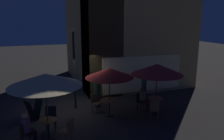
{
  "coord_description": "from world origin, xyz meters",
  "views": [
    {
      "loc": [
        -2.12,
        -10.64,
        4.4
      ],
      "look_at": [
        1.62,
        -0.19,
        1.91
      ],
      "focal_mm": 36.96,
      "sensor_mm": 36.0,
      "label": 1
    }
  ],
  "objects_px": {
    "cafe_chair_4": "(51,116)",
    "patron_standing_2": "(144,84)",
    "menu_sandwich_board": "(34,109)",
    "cafe_chair_2": "(23,132)",
    "cafe_table_2": "(109,104)",
    "street_lamp_near_corner": "(74,54)",
    "patron_standing_3": "(97,91)",
    "cafe_chair_1": "(155,109)",
    "patio_umbrella_0": "(157,69)",
    "patio_umbrella_1": "(45,80)",
    "cafe_table_0": "(156,103)",
    "cafe_table_1": "(48,126)",
    "patron_seated_0": "(143,97)",
    "patio_umbrella_2": "(109,73)",
    "patron_seated_1": "(27,127)",
    "cafe_chair_0": "(140,99)",
    "cafe_chair_5": "(95,101)",
    "cafe_chair_3": "(68,129)"
  },
  "relations": [
    {
      "from": "cafe_chair_1",
      "to": "patron_standing_2",
      "type": "relative_size",
      "value": 0.53
    },
    {
      "from": "cafe_table_0",
      "to": "cafe_table_1",
      "type": "relative_size",
      "value": 0.98
    },
    {
      "from": "patio_umbrella_0",
      "to": "patron_standing_2",
      "type": "bearing_deg",
      "value": 79.12
    },
    {
      "from": "cafe_chair_2",
      "to": "patron_seated_0",
      "type": "height_order",
      "value": "patron_seated_0"
    },
    {
      "from": "cafe_table_2",
      "to": "cafe_chair_2",
      "type": "bearing_deg",
      "value": -157.85
    },
    {
      "from": "menu_sandwich_board",
      "to": "patron_seated_1",
      "type": "bearing_deg",
      "value": -125.29
    },
    {
      "from": "patio_umbrella_1",
      "to": "cafe_chair_3",
      "type": "bearing_deg",
      "value": -41.69
    },
    {
      "from": "street_lamp_near_corner",
      "to": "patio_umbrella_1",
      "type": "xyz_separation_m",
      "value": [
        -1.53,
        -2.75,
        -0.43
      ]
    },
    {
      "from": "cafe_chair_3",
      "to": "cafe_chair_4",
      "type": "height_order",
      "value": "cafe_chair_3"
    },
    {
      "from": "street_lamp_near_corner",
      "to": "patron_seated_0",
      "type": "bearing_deg",
      "value": -24.67
    },
    {
      "from": "patio_umbrella_2",
      "to": "patron_standing_3",
      "type": "bearing_deg",
      "value": 99.85
    },
    {
      "from": "street_lamp_near_corner",
      "to": "cafe_table_1",
      "type": "height_order",
      "value": "street_lamp_near_corner"
    },
    {
      "from": "menu_sandwich_board",
      "to": "cafe_table_2",
      "type": "distance_m",
      "value": 3.37
    },
    {
      "from": "patio_umbrella_1",
      "to": "cafe_chair_1",
      "type": "height_order",
      "value": "patio_umbrella_1"
    },
    {
      "from": "patio_umbrella_2",
      "to": "patron_seated_1",
      "type": "relative_size",
      "value": 1.83
    },
    {
      "from": "cafe_table_0",
      "to": "patio_umbrella_2",
      "type": "bearing_deg",
      "value": 167.52
    },
    {
      "from": "patio_umbrella_0",
      "to": "patron_seated_0",
      "type": "height_order",
      "value": "patio_umbrella_0"
    },
    {
      "from": "street_lamp_near_corner",
      "to": "patron_standing_3",
      "type": "xyz_separation_m",
      "value": [
        1.07,
        -0.2,
        -1.89
      ]
    },
    {
      "from": "patio_umbrella_2",
      "to": "cafe_chair_5",
      "type": "height_order",
      "value": "patio_umbrella_2"
    },
    {
      "from": "cafe_table_2",
      "to": "cafe_chair_4",
      "type": "relative_size",
      "value": 0.8
    },
    {
      "from": "cafe_chair_0",
      "to": "patron_standing_2",
      "type": "distance_m",
      "value": 1.54
    },
    {
      "from": "street_lamp_near_corner",
      "to": "cafe_chair_5",
      "type": "relative_size",
      "value": 4.71
    },
    {
      "from": "patio_umbrella_1",
      "to": "patron_seated_1",
      "type": "height_order",
      "value": "patio_umbrella_1"
    },
    {
      "from": "cafe_chair_0",
      "to": "patron_standing_2",
      "type": "relative_size",
      "value": 0.5
    },
    {
      "from": "patio_umbrella_1",
      "to": "cafe_table_1",
      "type": "bearing_deg",
      "value": -116.57
    },
    {
      "from": "cafe_chair_5",
      "to": "street_lamp_near_corner",
      "type": "bearing_deg",
      "value": -167.16
    },
    {
      "from": "cafe_chair_4",
      "to": "patron_standing_2",
      "type": "height_order",
      "value": "patron_standing_2"
    },
    {
      "from": "street_lamp_near_corner",
      "to": "cafe_chair_1",
      "type": "bearing_deg",
      "value": -40.92
    },
    {
      "from": "street_lamp_near_corner",
      "to": "patron_standing_2",
      "type": "height_order",
      "value": "street_lamp_near_corner"
    },
    {
      "from": "cafe_table_1",
      "to": "cafe_chair_0",
      "type": "xyz_separation_m",
      "value": [
        4.49,
        1.47,
        -0.03
      ]
    },
    {
      "from": "cafe_chair_1",
      "to": "cafe_chair_5",
      "type": "relative_size",
      "value": 1.07
    },
    {
      "from": "cafe_chair_0",
      "to": "cafe_chair_4",
      "type": "height_order",
      "value": "cafe_chair_4"
    },
    {
      "from": "street_lamp_near_corner",
      "to": "cafe_table_2",
      "type": "xyz_separation_m",
      "value": [
        1.29,
        -1.46,
        -2.14
      ]
    },
    {
      "from": "menu_sandwich_board",
      "to": "cafe_table_0",
      "type": "distance_m",
      "value": 5.56
    },
    {
      "from": "patio_umbrella_1",
      "to": "patio_umbrella_2",
      "type": "bearing_deg",
      "value": 24.44
    },
    {
      "from": "menu_sandwich_board",
      "to": "cafe_chair_2",
      "type": "height_order",
      "value": "menu_sandwich_board"
    },
    {
      "from": "cafe_chair_3",
      "to": "patron_standing_2",
      "type": "height_order",
      "value": "patron_standing_2"
    },
    {
      "from": "menu_sandwich_board",
      "to": "patron_seated_0",
      "type": "height_order",
      "value": "patron_seated_0"
    },
    {
      "from": "cafe_chair_1",
      "to": "cafe_chair_5",
      "type": "height_order",
      "value": "cafe_chair_1"
    },
    {
      "from": "cafe_table_2",
      "to": "cafe_chair_4",
      "type": "bearing_deg",
      "value": -169.76
    },
    {
      "from": "cafe_table_0",
      "to": "patron_seated_0",
      "type": "relative_size",
      "value": 0.65
    },
    {
      "from": "cafe_table_1",
      "to": "cafe_chair_2",
      "type": "height_order",
      "value": "cafe_chair_2"
    },
    {
      "from": "cafe_chair_2",
      "to": "patio_umbrella_2",
      "type": "bearing_deg",
      "value": 8.18
    },
    {
      "from": "cafe_table_1",
      "to": "menu_sandwich_board",
      "type": "bearing_deg",
      "value": 102.16
    },
    {
      "from": "cafe_table_1",
      "to": "patron_seated_0",
      "type": "xyz_separation_m",
      "value": [
        4.58,
        1.35,
        0.11
      ]
    },
    {
      "from": "cafe_table_0",
      "to": "patio_umbrella_1",
      "type": "xyz_separation_m",
      "value": [
        -4.96,
        -0.81,
        1.76
      ]
    },
    {
      "from": "street_lamp_near_corner",
      "to": "patio_umbrella_2",
      "type": "relative_size",
      "value": 1.8
    },
    {
      "from": "patron_seated_1",
      "to": "cafe_table_0",
      "type": "bearing_deg",
      "value": -4.07
    },
    {
      "from": "patio_umbrella_0",
      "to": "cafe_chair_2",
      "type": "xyz_separation_m",
      "value": [
        -5.81,
        -1.02,
        -1.58
      ]
    },
    {
      "from": "patio_umbrella_2",
      "to": "cafe_chair_1",
      "type": "relative_size",
      "value": 2.45
    }
  ]
}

